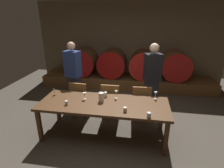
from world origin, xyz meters
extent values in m
plane|color=#4C443A|center=(0.00, 0.00, 0.00)|extent=(8.07, 8.07, 0.00)
cube|color=brown|center=(0.00, 3.18, 1.37)|extent=(6.21, 0.24, 2.73)
cube|color=brown|center=(0.00, 2.63, 0.18)|extent=(5.59, 0.90, 0.36)
cylinder|color=brown|center=(-1.48, 2.63, 0.80)|extent=(0.88, 0.71, 0.88)
cylinder|color=maroon|center=(-1.48, 2.26, 0.80)|extent=(0.89, 0.03, 0.89)
cylinder|color=maroon|center=(-1.48, 3.00, 0.80)|extent=(0.89, 0.03, 0.89)
cylinder|color=#2D2D33|center=(-1.48, 2.63, 0.80)|extent=(0.88, 0.04, 0.88)
cylinder|color=#513319|center=(-0.49, 2.63, 0.80)|extent=(0.88, 0.71, 0.88)
cylinder|color=maroon|center=(-0.49, 2.26, 0.80)|extent=(0.89, 0.03, 0.89)
cylinder|color=maroon|center=(-0.49, 3.00, 0.80)|extent=(0.89, 0.03, 0.89)
cylinder|color=#2D2D33|center=(-0.49, 2.63, 0.80)|extent=(0.88, 0.04, 0.88)
cylinder|color=#513319|center=(0.53, 2.63, 0.80)|extent=(0.88, 0.71, 0.88)
cylinder|color=#B21C16|center=(0.53, 2.26, 0.80)|extent=(0.89, 0.03, 0.89)
cylinder|color=#B21C16|center=(0.53, 3.00, 0.80)|extent=(0.89, 0.03, 0.89)
cylinder|color=#2D2D33|center=(0.53, 2.63, 0.80)|extent=(0.88, 0.04, 0.88)
cylinder|color=brown|center=(1.51, 2.63, 0.80)|extent=(0.88, 0.71, 0.88)
cylinder|color=#9E1411|center=(1.51, 2.26, 0.80)|extent=(0.89, 0.03, 0.89)
cylinder|color=#9E1411|center=(1.51, 3.00, 0.80)|extent=(0.89, 0.03, 0.89)
cylinder|color=#2D2D33|center=(1.51, 2.63, 0.80)|extent=(0.88, 0.04, 0.88)
cube|color=#4C2D16|center=(-0.22, -0.07, 0.70)|extent=(2.49, 0.91, 0.05)
cube|color=#4C2D16|center=(-1.38, -0.47, 0.34)|extent=(0.07, 0.07, 0.68)
cube|color=#4C2D16|center=(0.94, -0.47, 0.34)|extent=(0.07, 0.07, 0.68)
cube|color=#4C2D16|center=(-1.38, 0.33, 0.34)|extent=(0.07, 0.07, 0.68)
cube|color=#4C2D16|center=(0.94, 0.33, 0.34)|extent=(0.07, 0.07, 0.68)
cube|color=brown|center=(-0.92, 0.66, 0.44)|extent=(0.43, 0.43, 0.04)
cube|color=brown|center=(-0.93, 0.48, 0.67)|extent=(0.40, 0.07, 0.42)
cube|color=brown|center=(-0.74, 0.82, 0.21)|extent=(0.05, 0.05, 0.42)
cube|color=brown|center=(-1.08, 0.84, 0.21)|extent=(0.05, 0.05, 0.42)
cube|color=brown|center=(-0.76, 0.48, 0.21)|extent=(0.05, 0.05, 0.42)
cube|color=brown|center=(-1.10, 0.50, 0.21)|extent=(0.05, 0.05, 0.42)
cube|color=brown|center=(-0.19, 0.67, 0.44)|extent=(0.41, 0.41, 0.04)
cube|color=brown|center=(-0.19, 0.49, 0.67)|extent=(0.40, 0.05, 0.42)
cube|color=brown|center=(-0.03, 0.84, 0.21)|extent=(0.04, 0.04, 0.42)
cube|color=brown|center=(-0.37, 0.83, 0.21)|extent=(0.04, 0.04, 0.42)
cube|color=brown|center=(-0.02, 0.50, 0.21)|extent=(0.04, 0.04, 0.42)
cube|color=brown|center=(-0.36, 0.49, 0.21)|extent=(0.04, 0.04, 0.42)
cube|color=brown|center=(0.50, 0.67, 0.44)|extent=(0.43, 0.43, 0.04)
cube|color=brown|center=(0.51, 0.49, 0.67)|extent=(0.40, 0.07, 0.42)
cube|color=brown|center=(0.65, 0.85, 0.21)|extent=(0.05, 0.05, 0.42)
cube|color=brown|center=(0.32, 0.83, 0.21)|extent=(0.05, 0.05, 0.42)
cube|color=brown|center=(0.68, 0.51, 0.21)|extent=(0.05, 0.05, 0.42)
cube|color=brown|center=(0.34, 0.49, 0.21)|extent=(0.05, 0.05, 0.42)
cube|color=black|center=(-1.21, 0.99, 0.43)|extent=(0.35, 0.28, 0.85)
cube|color=navy|center=(-1.21, 0.99, 1.17)|extent=(0.43, 0.34, 0.64)
sphere|color=#D8A884|center=(-1.21, 0.99, 1.61)|extent=(0.20, 0.20, 0.20)
cube|color=black|center=(0.73, 1.06, 0.41)|extent=(0.35, 0.29, 0.81)
cube|color=black|center=(0.73, 1.06, 1.15)|extent=(0.44, 0.35, 0.67)
sphere|color=beige|center=(0.73, 1.06, 1.61)|extent=(0.22, 0.22, 0.22)
cylinder|color=olive|center=(-1.31, 0.11, 0.74)|extent=(0.05, 0.05, 0.02)
cylinder|color=#EDE5CC|center=(-1.31, 0.11, 0.82)|extent=(0.02, 0.02, 0.13)
cone|color=yellow|center=(-1.31, 0.11, 0.89)|extent=(0.01, 0.01, 0.02)
cylinder|color=white|center=(-0.28, 0.00, 0.82)|extent=(0.10, 0.10, 0.18)
cylinder|color=silver|center=(-0.63, 0.04, 0.73)|extent=(0.06, 0.06, 0.00)
cylinder|color=silver|center=(-0.63, 0.04, 0.76)|extent=(0.01, 0.01, 0.06)
cone|color=silver|center=(-0.63, 0.04, 0.83)|extent=(0.07, 0.07, 0.07)
cylinder|color=silver|center=(-0.01, 0.18, 0.73)|extent=(0.06, 0.06, 0.00)
cylinder|color=silver|center=(-0.01, 0.18, 0.77)|extent=(0.01, 0.01, 0.07)
cone|color=silver|center=(-0.01, 0.18, 0.85)|extent=(0.06, 0.06, 0.08)
cylinder|color=white|center=(0.77, 0.29, 0.73)|extent=(0.06, 0.06, 0.00)
cylinder|color=white|center=(0.77, 0.29, 0.77)|extent=(0.01, 0.01, 0.08)
cone|color=white|center=(0.77, 0.29, 0.84)|extent=(0.06, 0.06, 0.07)
cylinder|color=silver|center=(-0.89, -0.25, 0.77)|extent=(0.06, 0.06, 0.08)
cylinder|color=beige|center=(-0.24, 0.22, 0.78)|extent=(0.07, 0.07, 0.10)
cylinder|color=beige|center=(0.22, -0.33, 0.77)|extent=(0.06, 0.06, 0.08)
cylinder|color=silver|center=(0.63, -0.45, 0.77)|extent=(0.07, 0.07, 0.08)
camera|label=1|loc=(0.45, -3.13, 2.34)|focal=29.17mm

